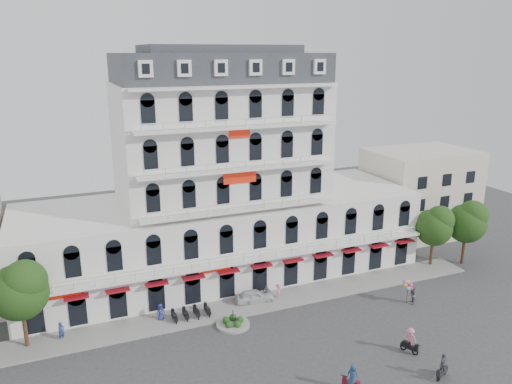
% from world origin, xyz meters
% --- Properties ---
extents(ground, '(120.00, 120.00, 0.00)m').
position_xyz_m(ground, '(0.00, 0.00, 0.00)').
color(ground, '#38383A').
rests_on(ground, ground).
extents(sidewalk, '(53.00, 4.00, 0.16)m').
position_xyz_m(sidewalk, '(0.00, 9.00, 0.08)').
color(sidewalk, gray).
rests_on(sidewalk, ground).
extents(main_building, '(45.00, 15.00, 25.80)m').
position_xyz_m(main_building, '(0.00, 18.00, 9.96)').
color(main_building, silver).
rests_on(main_building, ground).
extents(flank_building_east, '(14.00, 10.00, 12.00)m').
position_xyz_m(flank_building_east, '(30.00, 20.00, 6.00)').
color(flank_building_east, beige).
rests_on(flank_building_east, ground).
extents(traffic_island, '(3.20, 3.20, 1.60)m').
position_xyz_m(traffic_island, '(-3.00, 6.00, 0.26)').
color(traffic_island, gray).
rests_on(traffic_island, ground).
extents(parked_scooter_row, '(4.40, 1.80, 1.10)m').
position_xyz_m(parked_scooter_row, '(-6.35, 8.80, 0.00)').
color(parked_scooter_row, black).
rests_on(parked_scooter_row, ground).
extents(tree_west_inner, '(4.76, 4.76, 8.25)m').
position_xyz_m(tree_west_inner, '(-20.95, 9.48, 5.68)').
color(tree_west_inner, '#382314').
rests_on(tree_west_inner, ground).
extents(tree_east_inner, '(4.40, 4.37, 7.57)m').
position_xyz_m(tree_east_inner, '(24.05, 9.98, 5.21)').
color(tree_east_inner, '#382314').
rests_on(tree_east_inner, ground).
extents(tree_east_outer, '(4.65, 4.65, 8.05)m').
position_xyz_m(tree_east_outer, '(28.05, 8.98, 5.55)').
color(tree_east_outer, '#382314').
rests_on(tree_east_outer, ground).
extents(parked_car, '(4.21, 2.05, 1.38)m').
position_xyz_m(parked_car, '(0.60, 9.50, 0.69)').
color(parked_car, silver).
rests_on(parked_car, ground).
extents(rider_east, '(1.19, 1.42, 2.30)m').
position_xyz_m(rider_east, '(2.26, -6.37, 1.16)').
color(rider_east, maroon).
rests_on(rider_east, ground).
extents(rider_northeast, '(1.60, 0.93, 2.23)m').
position_xyz_m(rider_northeast, '(9.75, -7.75, 1.11)').
color(rider_northeast, '#232328').
rests_on(rider_northeast, ground).
extents(rider_center, '(1.14, 1.59, 2.35)m').
position_xyz_m(rider_center, '(9.63, -3.90, 1.25)').
color(rider_center, black).
rests_on(rider_center, ground).
extents(pedestrian_left, '(0.94, 0.68, 1.76)m').
position_xyz_m(pedestrian_left, '(-9.15, 9.50, 0.88)').
color(pedestrian_left, navy).
rests_on(pedestrian_left, ground).
extents(pedestrian_mid, '(1.06, 0.79, 1.67)m').
position_xyz_m(pedestrian_mid, '(2.01, 9.50, 0.84)').
color(pedestrian_mid, slate).
rests_on(pedestrian_mid, ground).
extents(pedestrian_right, '(1.25, 1.12, 1.68)m').
position_xyz_m(pedestrian_right, '(3.23, 9.28, 0.84)').
color(pedestrian_right, '#D06EA4').
rests_on(pedestrian_right, ground).
extents(pedestrian_far, '(0.78, 0.71, 1.79)m').
position_xyz_m(pedestrian_far, '(-18.13, 9.50, 0.90)').
color(pedestrian_far, navy).
rests_on(pedestrian_far, ground).
extents(balloon_vendor, '(1.49, 1.38, 2.45)m').
position_xyz_m(balloon_vendor, '(15.43, 3.15, 1.25)').
color(balloon_vendor, '#58575E').
rests_on(balloon_vendor, ground).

